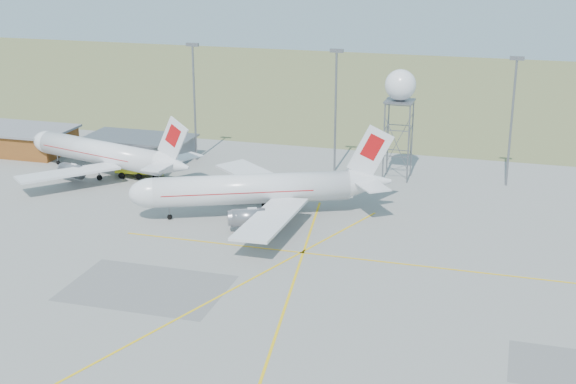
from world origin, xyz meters
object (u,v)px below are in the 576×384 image
(radar_tower, at_px, (399,118))
(fire_truck, at_px, (142,168))
(airliner_far, at_px, (104,154))
(airliner_main, at_px, (256,189))

(radar_tower, xyz_separation_m, fire_truck, (-40.21, -10.88, -8.48))
(airliner_far, xyz_separation_m, fire_truck, (6.47, 0.66, -2.04))
(radar_tower, distance_m, fire_truck, 42.51)
(airliner_main, height_order, airliner_far, airliner_main)
(radar_tower, bearing_deg, fire_truck, -164.87)
(airliner_far, bearing_deg, fire_truck, -157.99)
(airliner_far, height_order, fire_truck, airliner_far)
(airliner_main, relative_size, airliner_far, 1.05)
(airliner_main, distance_m, fire_truck, 27.09)
(fire_truck, bearing_deg, radar_tower, 7.72)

